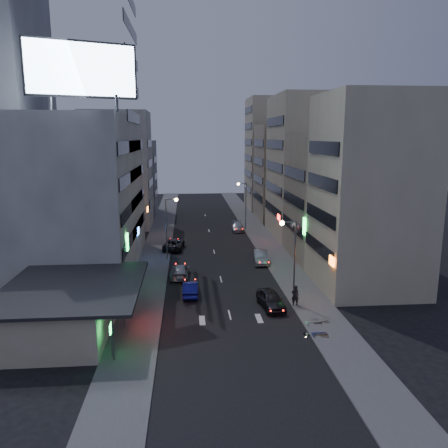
{
  "coord_description": "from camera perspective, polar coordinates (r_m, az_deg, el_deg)",
  "views": [
    {
      "loc": [
        -3.64,
        -32.57,
        15.66
      ],
      "look_at": [
        0.52,
        15.92,
        5.94
      ],
      "focal_mm": 35.0,
      "sensor_mm": 36.0,
      "label": 1
    }
  ],
  "objects": [
    {
      "name": "shophouse_far",
      "position": [
        70.25,
        10.59,
        7.3
      ],
      "size": [
        10.0,
        14.0,
        22.0
      ],
      "primitive_type": "cube",
      "color": "beige",
      "rests_on": "ground"
    },
    {
      "name": "shophouse_mid",
      "position": [
        58.34,
        14.33,
        3.4
      ],
      "size": [
        11.0,
        12.0,
        16.0
      ],
      "primitive_type": "cube",
      "color": "tan",
      "rests_on": "ground"
    },
    {
      "name": "scooter_black_a",
      "position": [
        36.68,
        13.58,
        -13.19
      ],
      "size": [
        1.07,
        1.83,
        1.06
      ],
      "primitive_type": null,
      "rotation": [
        0.0,
        0.0,
        1.27
      ],
      "color": "black",
      "rests_on": "sidewalk_right"
    },
    {
      "name": "shophouse_near",
      "position": [
        47.27,
        18.41,
        3.84
      ],
      "size": [
        10.0,
        11.0,
        20.0
      ],
      "primitive_type": "cube",
      "color": "beige",
      "rests_on": "ground"
    },
    {
      "name": "road_car_blue",
      "position": [
        44.4,
        -4.41,
        -8.42
      ],
      "size": [
        1.57,
        4.31,
        1.41
      ],
      "primitive_type": "imported",
      "rotation": [
        0.0,
        0.0,
        3.13
      ],
      "color": "navy",
      "rests_on": "ground"
    },
    {
      "name": "sidewalk_left",
      "position": [
        64.63,
        -8.63,
        -2.8
      ],
      "size": [
        4.0,
        120.0,
        0.12
      ],
      "primitive_type": "cube",
      "color": "#4C4C4F",
      "rests_on": "ground"
    },
    {
      "name": "far_left_a",
      "position": [
        78.68,
        -13.66,
        6.85
      ],
      "size": [
        11.0,
        10.0,
        20.0
      ],
      "primitive_type": "cube",
      "color": "silver",
      "rests_on": "ground"
    },
    {
      "name": "parked_car_right_far",
      "position": [
        74.02,
        1.78,
        -0.37
      ],
      "size": [
        2.24,
        4.94,
        1.4
      ],
      "primitive_type": "imported",
      "rotation": [
        0.0,
        0.0,
        -0.06
      ],
      "color": "#A3A4AC",
      "rests_on": "ground"
    },
    {
      "name": "far_right_b",
      "position": [
        98.62,
        6.67,
        9.09
      ],
      "size": [
        12.0,
        12.0,
        24.0
      ],
      "primitive_type": "cube",
      "color": "beige",
      "rests_on": "ground"
    },
    {
      "name": "road_car_silver",
      "position": [
        50.06,
        -5.76,
        -6.13
      ],
      "size": [
        2.28,
        5.08,
        1.45
      ],
      "primitive_type": "imported",
      "rotation": [
        0.0,
        0.0,
        3.09
      ],
      "color": "#9DA0A5",
      "rests_on": "ground"
    },
    {
      "name": "street_lamp_right_near",
      "position": [
        41.05,
        8.73,
        -3.36
      ],
      "size": [
        1.6,
        0.44,
        8.02
      ],
      "color": "#595B60",
      "rests_on": "sidewalk_right"
    },
    {
      "name": "sidewalk_right",
      "position": [
        65.53,
        5.48,
        -2.53
      ],
      "size": [
        4.0,
        120.0,
        0.12
      ],
      "primitive_type": "cube",
      "color": "#4C4C4F",
      "rests_on": "ground"
    },
    {
      "name": "ground",
      "position": [
        36.32,
        1.38,
        -14.25
      ],
      "size": [
        180.0,
        180.0,
        0.0
      ],
      "primitive_type": "plane",
      "color": "black",
      "rests_on": "ground"
    },
    {
      "name": "street_lamp_left",
      "position": [
        55.58,
        -7.15,
        0.53
      ],
      "size": [
        1.6,
        0.44,
        8.02
      ],
      "color": "#595B60",
      "rests_on": "sidewalk_left"
    },
    {
      "name": "white_building",
      "position": [
        54.65,
        -19.05,
        3.68
      ],
      "size": [
        14.0,
        24.0,
        18.0
      ],
      "primitive_type": "cube",
      "color": "silver",
      "rests_on": "ground"
    },
    {
      "name": "scooter_silver_a",
      "position": [
        36.87,
        12.39,
        -13.06
      ],
      "size": [
        0.78,
        1.69,
        0.99
      ],
      "primitive_type": null,
      "rotation": [
        0.0,
        0.0,
        1.42
      ],
      "color": "#9EA0A5",
      "rests_on": "sidewalk_right"
    },
    {
      "name": "scooter_black_b",
      "position": [
        39.37,
        13.34,
        -11.5
      ],
      "size": [
        1.04,
        1.68,
        0.97
      ],
      "primitive_type": null,
      "rotation": [
        0.0,
        0.0,
        1.92
      ],
      "color": "black",
      "rests_on": "sidewalk_right"
    },
    {
      "name": "parked_car_right_mid",
      "position": [
        55.5,
        4.78,
        -4.3
      ],
      "size": [
        2.05,
        4.86,
        1.56
      ],
      "primitive_type": "imported",
      "rotation": [
        0.0,
        0.0,
        -0.08
      ],
      "color": "#ADB1B5",
      "rests_on": "ground"
    },
    {
      "name": "person",
      "position": [
        41.87,
        9.28,
        -9.2
      ],
      "size": [
        0.73,
        0.49,
        1.98
      ],
      "primitive_type": "imported",
      "rotation": [
        0.0,
        0.0,
        3.17
      ],
      "color": "black",
      "rests_on": "sidewalk_right"
    },
    {
      "name": "food_court",
      "position": [
        38.57,
        -20.31,
        -10.21
      ],
      "size": [
        11.0,
        13.0,
        3.88
      ],
      "color": "beige",
      "rests_on": "ground"
    },
    {
      "name": "far_left_b",
      "position": [
        91.77,
        -12.69,
        5.92
      ],
      "size": [
        12.0,
        10.0,
        15.0
      ],
      "primitive_type": "cube",
      "color": "gray",
      "rests_on": "ground"
    },
    {
      "name": "parked_car_right_near",
      "position": [
        41.45,
        6.14,
        -9.78
      ],
      "size": [
        2.43,
        4.88,
        1.6
      ],
      "primitive_type": "imported",
      "rotation": [
        0.0,
        0.0,
        0.12
      ],
      "color": "#232227",
      "rests_on": "ground"
    },
    {
      "name": "scooter_blue",
      "position": [
        37.18,
        13.18,
        -12.71
      ],
      "size": [
        0.8,
        1.99,
        1.19
      ],
      "primitive_type": null,
      "rotation": [
        0.0,
        0.0,
        1.65
      ],
      "color": "navy",
      "rests_on": "sidewalk_right"
    },
    {
      "name": "parked_car_left",
      "position": [
        62.27,
        -6.57,
        -2.61
      ],
      "size": [
        3.22,
        5.88,
        1.56
      ],
      "primitive_type": "imported",
      "rotation": [
        0.0,
        0.0,
        3.03
      ],
      "color": "#232328",
      "rests_on": "ground"
    },
    {
      "name": "billboard",
      "position": [
        43.97,
        -18.1,
        18.61
      ],
      "size": [
        9.52,
        3.75,
        6.2
      ],
      "rotation": [
        0.0,
        0.0,
        0.35
      ],
      "color": "#595B60",
      "rests_on": "white_building"
    },
    {
      "name": "far_right_a",
      "position": [
        85.02,
        8.18,
        6.69
      ],
      "size": [
        11.0,
        12.0,
        18.0
      ],
      "primitive_type": "cube",
      "color": "tan",
      "rests_on": "ground"
    },
    {
      "name": "scooter_silver_b",
      "position": [
        39.06,
        12.45,
        -11.46
      ],
      "size": [
        0.74,
        2.0,
        1.21
      ],
      "primitive_type": null,
      "rotation": [
        0.0,
        0.0,
        1.61
      ],
      "color": "#B0B3B8",
      "rests_on": "sidewalk_right"
    },
    {
      "name": "street_lamp_right_far",
      "position": [
        73.92,
        2.57,
        3.28
      ],
      "size": [
        1.6,
        0.44,
        8.02
      ],
      "color": "#595B60",
      "rests_on": "sidewalk_right"
    }
  ]
}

